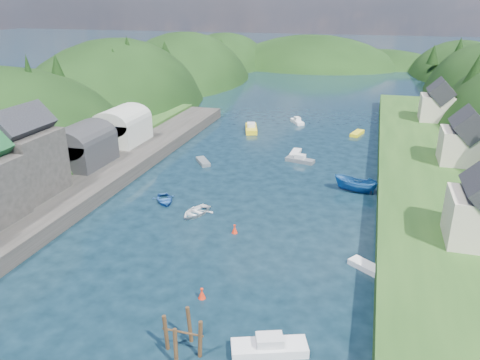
% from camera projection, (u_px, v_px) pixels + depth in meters
% --- Properties ---
extents(ground, '(600.00, 600.00, 0.00)m').
position_uv_depth(ground, '(275.00, 157.00, 80.13)').
color(ground, black).
rests_on(ground, ground).
extents(hillside_left, '(44.00, 245.56, 52.00)m').
position_uv_depth(hillside_left, '(119.00, 141.00, 116.94)').
color(hillside_left, black).
rests_on(hillside_left, ground).
extents(far_hills, '(103.00, 68.00, 44.00)m').
position_uv_depth(far_hills, '(339.00, 91.00, 194.88)').
color(far_hills, black).
rests_on(far_hills, ground).
extents(hill_trees, '(90.86, 147.13, 12.36)m').
position_uv_depth(hill_trees, '(298.00, 79.00, 88.40)').
color(hill_trees, black).
rests_on(hill_trees, ground).
extents(quay_left, '(12.00, 110.00, 2.00)m').
position_uv_depth(quay_left, '(40.00, 205.00, 59.00)').
color(quay_left, '#2D2B28').
rests_on(quay_left, ground).
extents(boat_sheds, '(7.00, 21.00, 7.50)m').
position_uv_depth(boat_sheds, '(103.00, 133.00, 74.99)').
color(boat_sheds, '#2D2D30').
rests_on(boat_sheds, quay_left).
extents(terrace_right, '(16.00, 120.00, 2.40)m').
position_uv_depth(terrace_right, '(438.00, 187.00, 64.35)').
color(terrace_right, '#234719').
rests_on(terrace_right, ground).
extents(right_bank_cottages, '(9.00, 59.24, 8.41)m').
position_uv_depth(right_bank_cottages, '(459.00, 139.00, 69.37)').
color(right_bank_cottages, beige).
rests_on(right_bank_cottages, terrace_right).
extents(piling_cluster_far, '(3.31, 3.08, 3.84)m').
position_uv_depth(piling_cluster_far, '(183.00, 339.00, 35.36)').
color(piling_cluster_far, '#382314').
rests_on(piling_cluster_far, ground).
extents(channel_buoy_near, '(0.70, 0.70, 1.10)m').
position_uv_depth(channel_buoy_near, '(202.00, 294.00, 42.23)').
color(channel_buoy_near, red).
rests_on(channel_buoy_near, ground).
extents(channel_buoy_far, '(0.70, 0.70, 1.10)m').
position_uv_depth(channel_buoy_far, '(235.00, 229.00, 54.03)').
color(channel_buoy_far, red).
rests_on(channel_buoy_far, ground).
extents(moored_boats, '(33.93, 90.50, 2.33)m').
position_uv_depth(moored_boats, '(268.00, 196.00, 62.71)').
color(moored_boats, silver).
rests_on(moored_boats, ground).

